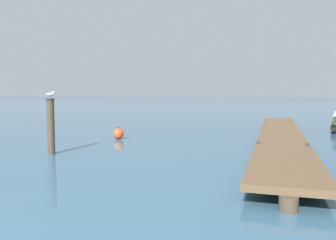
# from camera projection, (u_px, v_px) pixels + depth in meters

# --- Properties ---
(floating_dock) EXTENTS (2.26, 18.99, 0.53)m
(floating_dock) POSITION_uv_depth(u_px,v_px,m) (280.00, 135.00, 15.26)
(floating_dock) COLOR brown
(floating_dock) RESTS_ON ground
(mooring_piling) EXTENTS (0.30, 0.30, 2.01)m
(mooring_piling) POSITION_uv_depth(u_px,v_px,m) (51.00, 125.00, 12.35)
(mooring_piling) COLOR #4C3D2D
(mooring_piling) RESTS_ON ground
(perched_seagull) EXTENTS (0.30, 0.31, 0.26)m
(perched_seagull) POSITION_uv_depth(u_px,v_px,m) (50.00, 94.00, 12.26)
(perched_seagull) COLOR gold
(perched_seagull) RESTS_ON mooring_piling
(mooring_buoy) EXTENTS (0.51, 0.51, 0.58)m
(mooring_buoy) POSITION_uv_depth(u_px,v_px,m) (118.00, 134.00, 16.50)
(mooring_buoy) COLOR #E04C1E
(mooring_buoy) RESTS_ON ground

